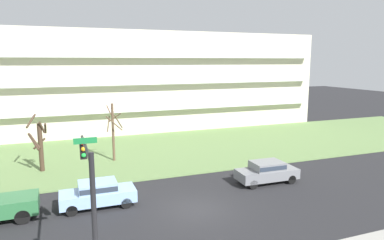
% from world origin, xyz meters
% --- Properties ---
extents(ground, '(160.00, 160.00, 0.00)m').
position_xyz_m(ground, '(0.00, 0.00, 0.00)').
color(ground, '#232326').
extents(grass_lawn_strip, '(80.00, 16.00, 0.08)m').
position_xyz_m(grass_lawn_strip, '(0.00, 14.00, 0.04)').
color(grass_lawn_strip, '#66844C').
rests_on(grass_lawn_strip, ground).
extents(apartment_building, '(51.47, 13.38, 12.18)m').
position_xyz_m(apartment_building, '(0.00, 28.21, 6.09)').
color(apartment_building, beige).
rests_on(apartment_building, ground).
extents(tree_far_left, '(1.48, 1.84, 4.56)m').
position_xyz_m(tree_far_left, '(-8.81, 10.98, 2.28)').
color(tree_far_left, '#423023').
rests_on(tree_far_left, ground).
extents(tree_left, '(1.53, 1.66, 5.08)m').
position_xyz_m(tree_left, '(-2.99, 11.94, 2.79)').
color(tree_left, brown).
rests_on(tree_left, ground).
extents(sedan_gray_near_left, '(4.44, 1.90, 1.57)m').
position_xyz_m(sedan_gray_near_left, '(6.43, 2.50, 0.87)').
color(sedan_gray_near_left, slate).
rests_on(sedan_gray_near_left, ground).
extents(sedan_blue_center_left, '(4.42, 1.84, 1.57)m').
position_xyz_m(sedan_blue_center_left, '(-5.36, 2.50, 0.87)').
color(sedan_blue_center_left, '#8CB2E0').
rests_on(sedan_blue_center_left, ground).
extents(traffic_signal_mast, '(0.90, 4.70, 5.72)m').
position_xyz_m(traffic_signal_mast, '(-6.34, -4.97, 3.91)').
color(traffic_signal_mast, black).
rests_on(traffic_signal_mast, ground).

